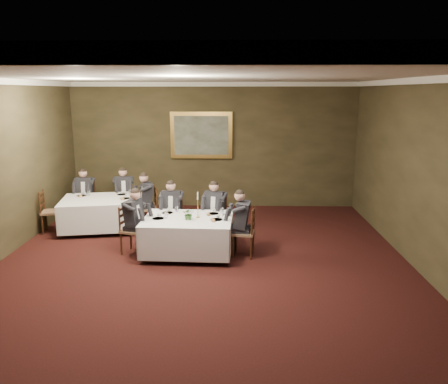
{
  "coord_description": "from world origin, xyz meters",
  "views": [
    {
      "loc": [
        0.61,
        -7.3,
        3.25
      ],
      "look_at": [
        0.37,
        1.79,
        1.15
      ],
      "focal_mm": 35.0,
      "sensor_mm": 36.0,
      "label": 1
    }
  ],
  "objects_px": {
    "chair_main_endright": "(244,242)",
    "diner_main_endright": "(243,231)",
    "chair_sec_endright": "(149,216)",
    "diner_sec_endright": "(148,207)",
    "chair_sec_backright": "(125,207)",
    "diner_sec_backright": "(124,199)",
    "chair_main_backright": "(216,228)",
    "diner_sec_backleft": "(86,200)",
    "table_second": "(101,211)",
    "diner_main_backright": "(215,218)",
    "candlestick": "(198,208)",
    "painting": "(201,135)",
    "chair_sec_backleft": "(87,209)",
    "chair_sec_endleft": "(52,220)",
    "diner_main_backleft": "(172,217)",
    "diner_main_endleft": "(133,229)",
    "chair_main_endleft": "(133,240)",
    "centerpiece": "(189,213)",
    "chair_main_backleft": "(173,227)",
    "table_main": "(188,233)"
  },
  "relations": [
    {
      "from": "chair_main_backright",
      "to": "centerpiece",
      "type": "distance_m",
      "value": 1.26
    },
    {
      "from": "chair_main_backright",
      "to": "candlestick",
      "type": "bearing_deg",
      "value": 86.78
    },
    {
      "from": "table_second",
      "to": "chair_main_backright",
      "type": "distance_m",
      "value": 2.86
    },
    {
      "from": "centerpiece",
      "to": "diner_main_endleft",
      "type": "bearing_deg",
      "value": 173.3
    },
    {
      "from": "diner_main_backleft",
      "to": "diner_main_endleft",
      "type": "distance_m",
      "value": 1.11
    },
    {
      "from": "chair_main_backright",
      "to": "chair_sec_endleft",
      "type": "height_order",
      "value": "same"
    },
    {
      "from": "diner_sec_endright",
      "to": "chair_sec_endleft",
      "type": "relative_size",
      "value": 1.35
    },
    {
      "from": "chair_sec_backleft",
      "to": "diner_sec_backright",
      "type": "bearing_deg",
      "value": -172.17
    },
    {
      "from": "chair_sec_backleft",
      "to": "diner_sec_backleft",
      "type": "xyz_separation_m",
      "value": [
        0.0,
        -0.01,
        0.23
      ]
    },
    {
      "from": "chair_main_backright",
      "to": "diner_sec_endright",
      "type": "relative_size",
      "value": 0.74
    },
    {
      "from": "chair_main_backright",
      "to": "chair_sec_backleft",
      "type": "bearing_deg",
      "value": -6.78
    },
    {
      "from": "diner_main_endright",
      "to": "diner_sec_endright",
      "type": "relative_size",
      "value": 1.0
    },
    {
      "from": "chair_main_backleft",
      "to": "diner_main_endleft",
      "type": "xyz_separation_m",
      "value": [
        -0.68,
        -0.9,
        0.23
      ]
    },
    {
      "from": "diner_main_backleft",
      "to": "diner_main_endleft",
      "type": "height_order",
      "value": "same"
    },
    {
      "from": "chair_sec_endright",
      "to": "diner_sec_endright",
      "type": "xyz_separation_m",
      "value": [
        -0.01,
        -0.0,
        0.23
      ]
    },
    {
      "from": "diner_sec_backleft",
      "to": "centerpiece",
      "type": "height_order",
      "value": "diner_sec_backleft"
    },
    {
      "from": "chair_main_endleft",
      "to": "candlestick",
      "type": "xyz_separation_m",
      "value": [
        1.34,
        -0.0,
        0.68
      ]
    },
    {
      "from": "chair_main_backleft",
      "to": "chair_main_endright",
      "type": "bearing_deg",
      "value": 152.13
    },
    {
      "from": "diner_main_endright",
      "to": "chair_sec_backright",
      "type": "relative_size",
      "value": 1.35
    },
    {
      "from": "diner_main_backright",
      "to": "chair_sec_backright",
      "type": "relative_size",
      "value": 1.35
    },
    {
      "from": "chair_main_endleft",
      "to": "chair_sec_endleft",
      "type": "relative_size",
      "value": 1.0
    },
    {
      "from": "candlestick",
      "to": "chair_sec_backright",
      "type": "bearing_deg",
      "value": 130.38
    },
    {
      "from": "chair_sec_endright",
      "to": "diner_sec_endright",
      "type": "distance_m",
      "value": 0.23
    },
    {
      "from": "table_second",
      "to": "chair_sec_backright",
      "type": "distance_m",
      "value": 1.06
    },
    {
      "from": "chair_sec_backright",
      "to": "candlestick",
      "type": "bearing_deg",
      "value": 115.47
    },
    {
      "from": "diner_sec_backright",
      "to": "candlestick",
      "type": "relative_size",
      "value": 2.47
    },
    {
      "from": "diner_main_backleft",
      "to": "centerpiece",
      "type": "xyz_separation_m",
      "value": [
        0.48,
        -1.02,
        0.38
      ]
    },
    {
      "from": "table_second",
      "to": "table_main",
      "type": "bearing_deg",
      "value": -34.89
    },
    {
      "from": "table_second",
      "to": "diner_main_backleft",
      "type": "xyz_separation_m",
      "value": [
        1.81,
        -0.65,
        0.06
      ]
    },
    {
      "from": "diner_main_backleft",
      "to": "chair_main_backright",
      "type": "relative_size",
      "value": 1.35
    },
    {
      "from": "chair_main_backright",
      "to": "diner_sec_backleft",
      "type": "height_order",
      "value": "diner_sec_backleft"
    },
    {
      "from": "table_main",
      "to": "diner_main_endright",
      "type": "height_order",
      "value": "diner_main_endright"
    },
    {
      "from": "painting",
      "to": "diner_sec_endright",
      "type": "bearing_deg",
      "value": -118.95
    },
    {
      "from": "chair_main_endright",
      "to": "diner_main_endright",
      "type": "distance_m",
      "value": 0.23
    },
    {
      "from": "candlestick",
      "to": "painting",
      "type": "bearing_deg",
      "value": 93.09
    },
    {
      "from": "candlestick",
      "to": "centerpiece",
      "type": "bearing_deg",
      "value": -140.69
    },
    {
      "from": "chair_main_endleft",
      "to": "centerpiece",
      "type": "relative_size",
      "value": 3.85
    },
    {
      "from": "diner_main_backleft",
      "to": "candlestick",
      "type": "xyz_separation_m",
      "value": [
        0.65,
        -0.88,
        0.45
      ]
    },
    {
      "from": "diner_main_backright",
      "to": "chair_main_endright",
      "type": "distance_m",
      "value": 1.14
    },
    {
      "from": "chair_main_backleft",
      "to": "diner_sec_backright",
      "type": "height_order",
      "value": "diner_sec_backright"
    },
    {
      "from": "table_main",
      "to": "diner_main_backright",
      "type": "relative_size",
      "value": 1.37
    },
    {
      "from": "chair_main_endleft",
      "to": "chair_sec_endleft",
      "type": "height_order",
      "value": "same"
    },
    {
      "from": "chair_sec_backright",
      "to": "candlestick",
      "type": "relative_size",
      "value": 1.84
    },
    {
      "from": "chair_main_backright",
      "to": "chair_sec_endleft",
      "type": "relative_size",
      "value": 1.0
    },
    {
      "from": "diner_sec_endright",
      "to": "centerpiece",
      "type": "distance_m",
      "value": 2.23
    },
    {
      "from": "chair_sec_backright",
      "to": "diner_sec_backright",
      "type": "xyz_separation_m",
      "value": [
        0.0,
        -0.01,
        0.23
      ]
    },
    {
      "from": "chair_sec_endright",
      "to": "candlestick",
      "type": "relative_size",
      "value": 1.84
    },
    {
      "from": "table_main",
      "to": "table_second",
      "type": "bearing_deg",
      "value": 145.11
    },
    {
      "from": "candlestick",
      "to": "chair_main_backleft",
      "type": "bearing_deg",
      "value": 126.04
    },
    {
      "from": "table_main",
      "to": "painting",
      "type": "height_order",
      "value": "painting"
    }
  ]
}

